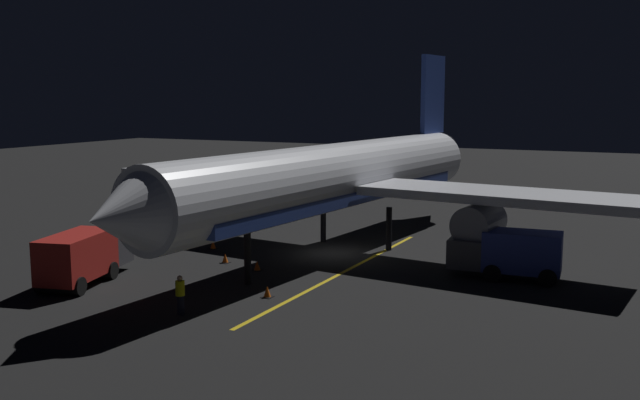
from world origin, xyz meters
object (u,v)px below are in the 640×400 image
traffic_cone_near_left (257,266)px  traffic_cone_near_right (267,292)px  airliner (340,179)px  catering_truck (510,255)px  traffic_cone_far (225,258)px  ground_crew_worker (180,295)px  baggage_truck (83,257)px  traffic_cone_under_wing (213,245)px

traffic_cone_near_left → traffic_cone_near_right: (-3.09, 4.28, 0.00)m
airliner → catering_truck: airliner is taller
traffic_cone_near_left → traffic_cone_far: bearing=-16.5°
traffic_cone_far → airliner: bearing=-129.5°
airliner → traffic_cone_near_left: (2.06, 6.35, -4.20)m
traffic_cone_near_right → traffic_cone_near_left: bearing=-54.1°
ground_crew_worker → traffic_cone_near_left: 8.31m
airliner → baggage_truck: airliner is taller
ground_crew_worker → catering_truck: bearing=-133.2°
catering_truck → traffic_cone_near_right: 12.83m
baggage_truck → ground_crew_worker: bearing=164.0°
airliner → ground_crew_worker: 15.03m
airliner → traffic_cone_far: size_ratio=68.67×
airliner → traffic_cone_near_left: 7.88m
baggage_truck → traffic_cone_near_left: (-6.56, -6.03, -1.09)m
baggage_truck → traffic_cone_under_wing: baggage_truck is taller
catering_truck → traffic_cone_under_wing: (17.97, 0.60, -1.02)m
ground_crew_worker → traffic_cone_near_right: ground_crew_worker is taller
airliner → traffic_cone_far: bearing=50.5°
traffic_cone_near_right → traffic_cone_far: same height
traffic_cone_near_right → traffic_cone_far: size_ratio=1.00×
airliner → catering_truck: (-10.62, 2.16, -3.18)m
catering_truck → baggage_truck: bearing=28.0°
baggage_truck → traffic_cone_near_left: bearing=-137.4°
traffic_cone_under_wing → traffic_cone_far: bearing=134.1°
baggage_truck → traffic_cone_under_wing: 9.76m
airliner → traffic_cone_far: 8.38m
baggage_truck → traffic_cone_under_wing: size_ratio=12.05×
catering_truck → traffic_cone_far: catering_truck is taller
baggage_truck → traffic_cone_under_wing: bearing=-97.5°
catering_truck → traffic_cone_under_wing: bearing=1.9°
baggage_truck → airliner: bearing=-124.8°
traffic_cone_near_left → traffic_cone_under_wing: (5.30, -3.58, 0.00)m
airliner → traffic_cone_near_right: 11.47m
baggage_truck → catering_truck: size_ratio=1.14×
airliner → ground_crew_worker: size_ratio=21.71×
traffic_cone_under_wing → traffic_cone_near_right: bearing=136.9°
traffic_cone_near_right → traffic_cone_under_wing: size_ratio=1.00×
traffic_cone_near_left → traffic_cone_near_right: bearing=125.9°
catering_truck → traffic_cone_under_wing: 18.01m
ground_crew_worker → traffic_cone_near_left: ground_crew_worker is taller
baggage_truck → catering_truck: (-19.24, -10.22, -0.07)m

